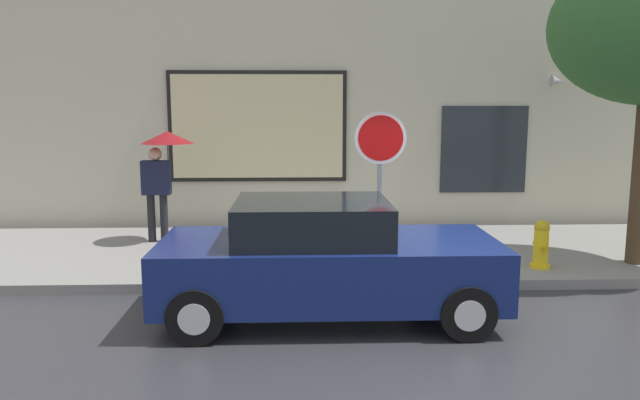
{
  "coord_description": "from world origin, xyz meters",
  "views": [
    {
      "loc": [
        -1.63,
        -7.31,
        2.63
      ],
      "look_at": [
        -1.3,
        1.8,
        1.2
      ],
      "focal_mm": 34.3,
      "sensor_mm": 36.0,
      "label": 1
    }
  ],
  "objects_px": {
    "fire_hydrant": "(541,245)",
    "parked_car": "(326,261)",
    "stop_sign": "(380,160)",
    "pedestrian_with_umbrella": "(163,156)"
  },
  "relations": [
    {
      "from": "pedestrian_with_umbrella",
      "to": "stop_sign",
      "type": "bearing_deg",
      "value": -30.75
    },
    {
      "from": "fire_hydrant",
      "to": "pedestrian_with_umbrella",
      "type": "distance_m",
      "value": 6.56
    },
    {
      "from": "parked_car",
      "to": "pedestrian_with_umbrella",
      "type": "distance_m",
      "value": 4.71
    },
    {
      "from": "parked_car",
      "to": "stop_sign",
      "type": "distance_m",
      "value": 2.09
    },
    {
      "from": "pedestrian_with_umbrella",
      "to": "stop_sign",
      "type": "height_order",
      "value": "stop_sign"
    },
    {
      "from": "parked_car",
      "to": "fire_hydrant",
      "type": "distance_m",
      "value": 3.76
    },
    {
      "from": "parked_car",
      "to": "stop_sign",
      "type": "xyz_separation_m",
      "value": [
        0.87,
        1.55,
        1.1
      ]
    },
    {
      "from": "fire_hydrant",
      "to": "stop_sign",
      "type": "xyz_separation_m",
      "value": [
        -2.5,
        -0.11,
        1.31
      ]
    },
    {
      "from": "fire_hydrant",
      "to": "parked_car",
      "type": "bearing_deg",
      "value": -153.91
    },
    {
      "from": "fire_hydrant",
      "to": "pedestrian_with_umbrella",
      "type": "bearing_deg",
      "value": 161.52
    }
  ]
}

